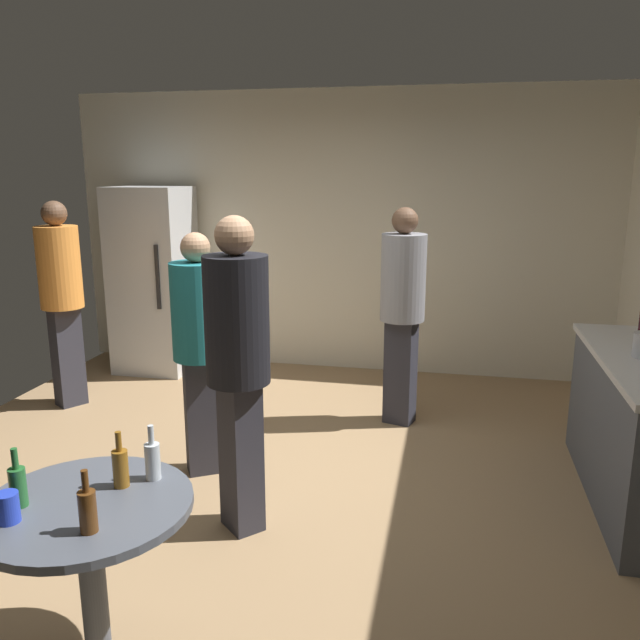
% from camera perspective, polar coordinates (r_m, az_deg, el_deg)
% --- Properties ---
extents(ground_plane, '(5.20, 5.20, 0.10)m').
position_cam_1_polar(ground_plane, '(4.18, -5.14, -15.40)').
color(ground_plane, '#9E7C56').
extents(wall_back, '(5.32, 0.06, 2.70)m').
position_cam_1_polar(wall_back, '(6.26, 1.65, 7.76)').
color(wall_back, silver).
rests_on(wall_back, ground_plane).
extents(refrigerator, '(0.70, 0.68, 1.80)m').
position_cam_1_polar(refrigerator, '(6.46, -14.67, 3.49)').
color(refrigerator, silver).
rests_on(refrigerator, ground_plane).
extents(foreground_table, '(0.80, 0.80, 0.73)m').
position_cam_1_polar(foreground_table, '(2.69, -20.09, -17.07)').
color(foreground_table, '#4C515B').
rests_on(foreground_table, ground_plane).
extents(beer_bottle_amber, '(0.06, 0.06, 0.23)m').
position_cam_1_polar(beer_bottle_amber, '(2.68, -17.45, -12.42)').
color(beer_bottle_amber, '#8C5919').
rests_on(beer_bottle_amber, foreground_table).
extents(beer_bottle_brown, '(0.06, 0.06, 0.23)m').
position_cam_1_polar(beer_bottle_brown, '(2.41, -20.11, -15.66)').
color(beer_bottle_brown, '#593314').
rests_on(beer_bottle_brown, foreground_table).
extents(beer_bottle_green, '(0.06, 0.06, 0.23)m').
position_cam_1_polar(beer_bottle_green, '(2.67, -25.45, -13.23)').
color(beer_bottle_green, '#26662D').
rests_on(beer_bottle_green, foreground_table).
extents(beer_bottle_clear, '(0.06, 0.06, 0.23)m').
position_cam_1_polar(beer_bottle_clear, '(2.70, -14.78, -12.00)').
color(beer_bottle_clear, silver).
rests_on(beer_bottle_clear, foreground_table).
extents(plastic_cup_blue, '(0.08, 0.08, 0.11)m').
position_cam_1_polar(plastic_cup_blue, '(2.59, -26.19, -14.86)').
color(plastic_cup_blue, blue).
rests_on(plastic_cup_blue, foreground_table).
extents(person_in_black_shirt, '(0.48, 0.48, 1.73)m').
position_cam_1_polar(person_in_black_shirt, '(3.38, -7.38, -2.91)').
color(person_in_black_shirt, '#2D2D38').
rests_on(person_in_black_shirt, ground_plane).
extents(person_in_orange_shirt, '(0.47, 0.47, 1.72)m').
position_cam_1_polar(person_in_orange_shirt, '(5.64, -22.18, 2.64)').
color(person_in_orange_shirt, '#2D2D38').
rests_on(person_in_orange_shirt, ground_plane).
extents(person_in_teal_shirt, '(0.47, 0.47, 1.58)m').
position_cam_1_polar(person_in_teal_shirt, '(4.11, -10.77, -1.48)').
color(person_in_teal_shirt, '#2D2D38').
rests_on(person_in_teal_shirt, ground_plane).
extents(person_in_gray_shirt, '(0.42, 0.42, 1.69)m').
position_cam_1_polar(person_in_gray_shirt, '(4.88, 7.41, 1.79)').
color(person_in_gray_shirt, '#2D2D38').
rests_on(person_in_gray_shirt, ground_plane).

